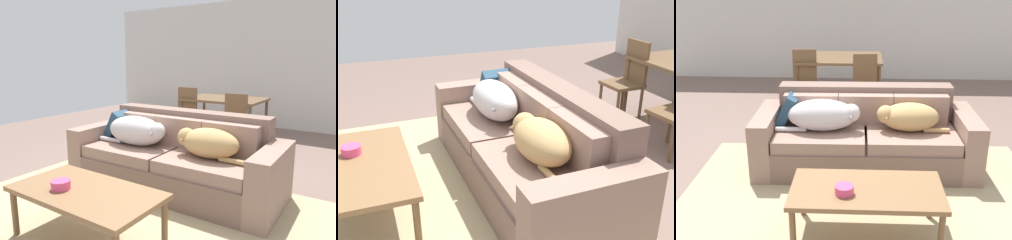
{
  "view_description": "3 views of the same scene",
  "coord_description": "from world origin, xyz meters",
  "views": [
    {
      "loc": [
        1.97,
        -2.87,
        1.46
      ],
      "look_at": [
        -0.01,
        0.1,
        0.77
      ],
      "focal_mm": 33.89,
      "sensor_mm": 36.0,
      "label": 1
    },
    {
      "loc": [
        2.97,
        -1.25,
        1.87
      ],
      "look_at": [
        0.03,
        -0.11,
        0.58
      ],
      "focal_mm": 42.4,
      "sensor_mm": 36.0,
      "label": 2
    },
    {
      "loc": [
        0.09,
        -4.18,
        2.11
      ],
      "look_at": [
        -0.1,
        -0.23,
        0.64
      ],
      "focal_mm": 43.81,
      "sensor_mm": 36.0,
      "label": 3
    }
  ],
  "objects": [
    {
      "name": "ground_plane",
      "position": [
        0.0,
        0.0,
        0.0
      ],
      "size": [
        10.0,
        10.0,
        0.0
      ],
      "primitive_type": "plane",
      "color": "#785F54"
    },
    {
      "name": "throw_pillow_by_left_arm",
      "position": [
        -0.75,
        0.1,
        0.63
      ],
      "size": [
        0.28,
        0.37,
        0.38
      ],
      "primitive_type": "cube",
      "rotation": [
        0.0,
        0.48,
        0.03
      ],
      "color": "navy",
      "rests_on": "couch"
    },
    {
      "name": "couch",
      "position": [
        0.13,
        0.05,
        0.33
      ],
      "size": [
        2.4,
        0.98,
        0.86
      ],
      "rotation": [
        0.0,
        0.0,
        0.01
      ],
      "color": "#7B5F53",
      "rests_on": "ground"
    },
    {
      "name": "dining_chair_near_left",
      "position": [
        -0.79,
        1.78,
        0.54
      ],
      "size": [
        0.41,
        0.41,
        0.97
      ],
      "rotation": [
        0.0,
        0.0,
        0.03
      ],
      "color": "brown",
      "rests_on": "ground"
    },
    {
      "name": "coffee_table",
      "position": [
        0.14,
        -1.28,
        0.4
      ],
      "size": [
        1.23,
        0.64,
        0.45
      ],
      "color": "olive",
      "rests_on": "ground"
    },
    {
      "name": "dog_on_left_cushion",
      "position": [
        -0.32,
        -0.09,
        0.64
      ],
      "size": [
        0.9,
        0.37,
        0.34
      ],
      "rotation": [
        0.0,
        0.0,
        0.01
      ],
      "color": "silver",
      "rests_on": "couch"
    },
    {
      "name": "area_rug",
      "position": [
        0.13,
        -0.77,
        0.01
      ],
      "size": [
        3.65,
        2.71,
        0.01
      ],
      "primitive_type": "cube",
      "rotation": [
        0.0,
        0.0,
        0.01
      ],
      "color": "tan",
      "rests_on": "ground"
    },
    {
      "name": "dog_on_right_cushion",
      "position": [
        0.58,
        -0.05,
        0.62
      ],
      "size": [
        0.77,
        0.38,
        0.3
      ],
      "rotation": [
        0.0,
        0.0,
        0.01
      ],
      "color": "tan",
      "rests_on": "couch"
    },
    {
      "name": "bowl_on_coffee_table",
      "position": [
        -0.04,
        -1.38,
        0.48
      ],
      "size": [
        0.15,
        0.15,
        0.07
      ],
      "primitive_type": "cylinder",
      "color": "#EA4C7F",
      "rests_on": "coffee_table"
    }
  ]
}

